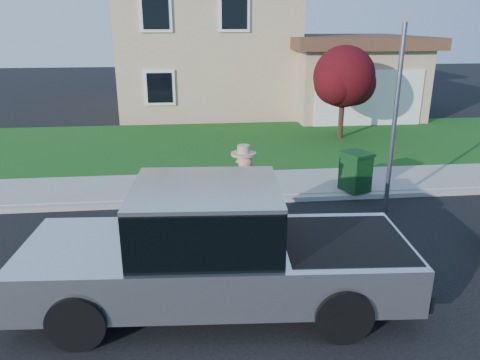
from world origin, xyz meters
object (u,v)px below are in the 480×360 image
pickup_truck (215,251)px  ornamental_tree (345,80)px  trash_bin (356,171)px  woman (243,197)px  street_lamp (396,105)px

pickup_truck → ornamental_tree: bearing=66.4°
ornamental_tree → trash_bin: 6.22m
woman → street_lamp: bearing=-170.9°
pickup_truck → street_lamp: street_lamp is taller
ornamental_tree → street_lamp: bearing=-99.2°
street_lamp → trash_bin: bearing=132.2°
ornamental_tree → trash_bin: (-1.50, -5.82, -1.61)m
trash_bin → woman: bearing=-167.1°
woman → ornamental_tree: ornamental_tree is taller
woman → ornamental_tree: (4.65, 8.12, 1.31)m
woman → ornamental_tree: 9.45m
pickup_truck → ornamental_tree: size_ratio=1.83×
pickup_truck → trash_bin: pickup_truck is taller
trash_bin → street_lamp: 2.24m
ornamental_tree → street_lamp: street_lamp is taller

